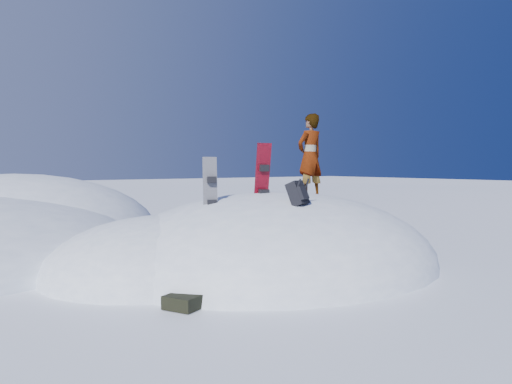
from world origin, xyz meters
TOP-DOWN VIEW (x-y plane):
  - ground at (0.00, 0.00)m, footprint 120.00×120.00m
  - snow_mound at (-0.17, 0.24)m, footprint 8.00×6.00m
  - rock_outcrop at (3.72, 3.01)m, footprint 4.68×4.41m
  - snowboard_red at (-0.30, 0.02)m, footprint 0.34×0.30m
  - snowboard_dark at (-1.52, -0.04)m, footprint 0.31×0.27m
  - backpack at (-0.44, -1.23)m, footprint 0.41×0.47m
  - gear_pile at (-2.75, -1.56)m, footprint 0.93×0.73m
  - person at (1.24, 0.34)m, footprint 0.70×0.48m

SIDE VIEW (x-z plane):
  - ground at x=0.00m, z-range 0.00..0.00m
  - snow_mound at x=-0.17m, z-range -1.50..1.50m
  - rock_outcrop at x=3.72m, z-range -0.82..0.85m
  - gear_pile at x=-2.75m, z-range 0.00..0.24m
  - snowboard_dark at x=-1.52m, z-range 0.81..2.21m
  - backpack at x=-0.44m, z-range 1.28..1.79m
  - snowboard_red at x=-0.30m, z-range 0.87..2.49m
  - person at x=1.24m, z-range 1.31..3.17m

